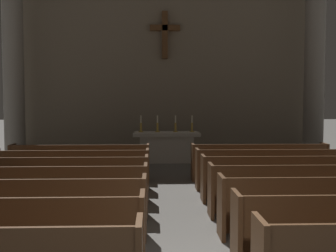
{
  "coord_description": "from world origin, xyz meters",
  "views": [
    {
      "loc": [
        -0.45,
        -3.91,
        2.08
      ],
      "look_at": [
        0.0,
        8.52,
        1.3
      ],
      "focal_mm": 44.63,
      "sensor_mm": 36.0,
      "label": 1
    }
  ],
  "objects_px": {
    "pew_right_row_7": "(259,161)",
    "column_right_fourth": "(315,63)",
    "pew_right_row_4": "(307,190)",
    "pew_right_row_3": "(335,206)",
    "pew_left_row_4": "(47,192)",
    "pew_left_row_5": "(61,179)",
    "candlestick_outer_left": "(141,127)",
    "candlestick_outer_right": "(192,127)",
    "altar": "(166,146)",
    "pew_left_row_7": "(80,162)",
    "pew_right_row_6": "(271,169)",
    "candlestick_inner_right": "(175,127)",
    "pew_left_row_6": "(72,170)",
    "pew_right_row_5": "(287,178)",
    "column_left_fourth": "(13,62)",
    "candlestick_inner_left": "(157,127)",
    "pew_left_row_3": "(27,208)"
  },
  "relations": [
    {
      "from": "pew_right_row_7",
      "to": "column_right_fourth",
      "type": "xyz_separation_m",
      "value": [
        2.9,
        3.82,
        2.89
      ]
    },
    {
      "from": "pew_right_row_4",
      "to": "pew_right_row_7",
      "type": "relative_size",
      "value": 1.0
    },
    {
      "from": "pew_right_row_3",
      "to": "pew_left_row_4",
      "type": "bearing_deg",
      "value": 166.21
    },
    {
      "from": "pew_right_row_4",
      "to": "pew_left_row_5",
      "type": "bearing_deg",
      "value": 166.21
    },
    {
      "from": "candlestick_outer_left",
      "to": "candlestick_outer_right",
      "type": "distance_m",
      "value": 1.7
    },
    {
      "from": "pew_right_row_7",
      "to": "candlestick_outer_right",
      "type": "distance_m",
      "value": 3.55
    },
    {
      "from": "altar",
      "to": "pew_right_row_7",
      "type": "bearing_deg",
      "value": -53.88
    },
    {
      "from": "pew_left_row_7",
      "to": "pew_left_row_5",
      "type": "bearing_deg",
      "value": -90.0
    },
    {
      "from": "altar",
      "to": "candlestick_outer_left",
      "type": "bearing_deg",
      "value": 180.0
    },
    {
      "from": "pew_right_row_6",
      "to": "candlestick_inner_right",
      "type": "distance_m",
      "value": 4.79
    },
    {
      "from": "pew_left_row_6",
      "to": "candlestick_outer_left",
      "type": "xyz_separation_m",
      "value": [
        1.46,
        4.3,
        0.7
      ]
    },
    {
      "from": "pew_right_row_5",
      "to": "candlestick_outer_right",
      "type": "height_order",
      "value": "candlestick_outer_right"
    },
    {
      "from": "pew_right_row_4",
      "to": "column_right_fourth",
      "type": "xyz_separation_m",
      "value": [
        2.9,
        7.22,
        2.89
      ]
    },
    {
      "from": "pew_right_row_7",
      "to": "pew_left_row_4",
      "type": "bearing_deg",
      "value": -143.63
    },
    {
      "from": "pew_right_row_4",
      "to": "candlestick_outer_right",
      "type": "relative_size",
      "value": 6.36
    },
    {
      "from": "candlestick_inner_right",
      "to": "pew_right_row_7",
      "type": "bearing_deg",
      "value": -57.59
    },
    {
      "from": "pew_left_row_6",
      "to": "pew_right_row_5",
      "type": "xyz_separation_m",
      "value": [
        4.62,
        -1.13,
        0.0
      ]
    },
    {
      "from": "pew_left_row_4",
      "to": "column_left_fourth",
      "type": "height_order",
      "value": "column_left_fourth"
    },
    {
      "from": "candlestick_outer_left",
      "to": "pew_left_row_4",
      "type": "bearing_deg",
      "value": -102.53
    },
    {
      "from": "pew_right_row_6",
      "to": "candlestick_outer_right",
      "type": "bearing_deg",
      "value": 108.75
    },
    {
      "from": "altar",
      "to": "column_right_fourth",
      "type": "bearing_deg",
      "value": 7.23
    },
    {
      "from": "pew_left_row_4",
      "to": "column_left_fourth",
      "type": "relative_size",
      "value": 0.51
    },
    {
      "from": "pew_left_row_6",
      "to": "column_right_fourth",
      "type": "distance_m",
      "value": 9.45
    },
    {
      "from": "pew_right_row_6",
      "to": "pew_right_row_3",
      "type": "bearing_deg",
      "value": -90.0
    },
    {
      "from": "pew_left_row_4",
      "to": "candlestick_inner_right",
      "type": "height_order",
      "value": "candlestick_inner_right"
    },
    {
      "from": "pew_right_row_5",
      "to": "altar",
      "type": "relative_size",
      "value": 1.6
    },
    {
      "from": "pew_left_row_4",
      "to": "candlestick_outer_right",
      "type": "bearing_deg",
      "value": 64.3
    },
    {
      "from": "candlestick_inner_right",
      "to": "candlestick_outer_right",
      "type": "xyz_separation_m",
      "value": [
        0.55,
        0.0,
        0.0
      ]
    },
    {
      "from": "pew_right_row_6",
      "to": "pew_right_row_7",
      "type": "distance_m",
      "value": 1.13
    },
    {
      "from": "candlestick_outer_left",
      "to": "candlestick_inner_right",
      "type": "relative_size",
      "value": 1.0
    },
    {
      "from": "pew_left_row_5",
      "to": "candlestick_inner_left",
      "type": "relative_size",
      "value": 6.36
    },
    {
      "from": "pew_left_row_4",
      "to": "pew_right_row_6",
      "type": "xyz_separation_m",
      "value": [
        4.62,
        2.27,
        0.0
      ]
    },
    {
      "from": "pew_left_row_3",
      "to": "pew_right_row_6",
      "type": "distance_m",
      "value": 5.73
    },
    {
      "from": "pew_left_row_4",
      "to": "altar",
      "type": "relative_size",
      "value": 1.6
    },
    {
      "from": "column_left_fourth",
      "to": "pew_left_row_5",
      "type": "bearing_deg",
      "value": -64.56
    },
    {
      "from": "pew_right_row_6",
      "to": "candlestick_outer_left",
      "type": "bearing_deg",
      "value": 126.32
    },
    {
      "from": "candlestick_inner_left",
      "to": "pew_left_row_7",
      "type": "bearing_deg",
      "value": -122.41
    },
    {
      "from": "column_right_fourth",
      "to": "pew_right_row_4",
      "type": "bearing_deg",
      "value": -111.85
    },
    {
      "from": "pew_right_row_4",
      "to": "altar",
      "type": "bearing_deg",
      "value": 109.38
    },
    {
      "from": "pew_right_row_4",
      "to": "column_left_fourth",
      "type": "distance_m",
      "value": 10.82
    },
    {
      "from": "pew_right_row_6",
      "to": "pew_left_row_4",
      "type": "bearing_deg",
      "value": -153.85
    },
    {
      "from": "pew_right_row_7",
      "to": "altar",
      "type": "bearing_deg",
      "value": 126.12
    },
    {
      "from": "pew_left_row_7",
      "to": "candlestick_outer_right",
      "type": "bearing_deg",
      "value": 45.04
    },
    {
      "from": "pew_right_row_4",
      "to": "column_right_fourth",
      "type": "relative_size",
      "value": 0.51
    },
    {
      "from": "pew_left_row_5",
      "to": "pew_right_row_5",
      "type": "bearing_deg",
      "value": 0.0
    },
    {
      "from": "pew_left_row_6",
      "to": "candlestick_outer_right",
      "type": "bearing_deg",
      "value": 53.68
    },
    {
      "from": "pew_left_row_6",
      "to": "column_left_fourth",
      "type": "height_order",
      "value": "column_left_fourth"
    },
    {
      "from": "pew_left_row_7",
      "to": "candlestick_inner_right",
      "type": "height_order",
      "value": "candlestick_inner_right"
    },
    {
      "from": "candlestick_outer_right",
      "to": "pew_left_row_5",
      "type": "bearing_deg",
      "value": -120.19
    },
    {
      "from": "altar",
      "to": "pew_right_row_5",
      "type": "bearing_deg",
      "value": -66.97
    }
  ]
}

